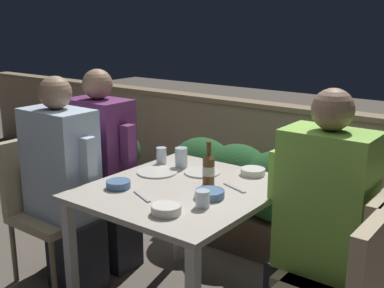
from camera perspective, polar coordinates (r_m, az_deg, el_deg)
name	(u,v)px	position (r m, az deg, el deg)	size (l,w,h in m)	color
parapet_wall	(315,162)	(4.09, 14.35, -2.07)	(9.00, 0.18, 0.90)	tan
dining_table	(184,203)	(2.58, -1.01, -7.06)	(0.90, 0.99, 0.74)	#BCB2A3
planter_hedge	(237,189)	(3.49, 5.35, -5.39)	(1.15, 0.47, 0.74)	brown
chair_left_near	(45,196)	(3.14, -16.98, -5.89)	(0.46, 0.45, 0.90)	tan
person_blue_shirt	(65,185)	(2.95, -14.80, -4.76)	(0.50, 0.26, 1.29)	#282833
chair_left_far	(85,181)	(3.35, -12.55, -4.28)	(0.46, 0.45, 0.90)	tan
person_purple_stripe	(105,169)	(3.17, -10.29, -2.99)	(0.49, 0.26, 1.30)	#282833
chair_right_far	(358,262)	(2.37, 19.11, -13.08)	(0.46, 0.45, 0.90)	tan
person_green_blouse	(318,225)	(2.37, 14.69, -9.32)	(0.49, 0.26, 1.31)	#282833
beer_bottle	(209,169)	(2.55, 1.98, -2.96)	(0.07, 0.07, 0.24)	brown
plate_0	(202,172)	(2.77, 1.22, -3.38)	(0.21, 0.21, 0.01)	silver
plate_1	(157,172)	(2.78, -4.15, -3.32)	(0.23, 0.23, 0.01)	silver
bowl_0	(118,184)	(2.56, -8.73, -4.68)	(0.13, 0.13, 0.04)	#4C709E
bowl_1	(166,209)	(2.21, -3.08, -7.65)	(0.14, 0.14, 0.04)	silver
bowl_2	(210,193)	(2.40, 2.12, -5.86)	(0.15, 0.15, 0.04)	#4C709E
bowl_3	(253,171)	(2.76, 7.23, -3.20)	(0.14, 0.14, 0.04)	silver
glass_cup_0	(203,199)	(2.28, 1.27, -6.51)	(0.07, 0.07, 0.08)	silver
glass_cup_1	(161,156)	(2.95, -3.65, -1.37)	(0.06, 0.06, 0.10)	silver
glass_cup_2	(181,157)	(2.87, -1.28, -1.61)	(0.07, 0.07, 0.12)	silver
fork_0	(142,196)	(2.42, -5.93, -6.18)	(0.16, 0.09, 0.01)	silver
fork_1	(235,188)	(2.54, 5.07, -5.18)	(0.17, 0.08, 0.01)	silver
potted_plant	(116,166)	(3.86, -8.97, -2.56)	(0.40, 0.40, 0.77)	#B2A899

